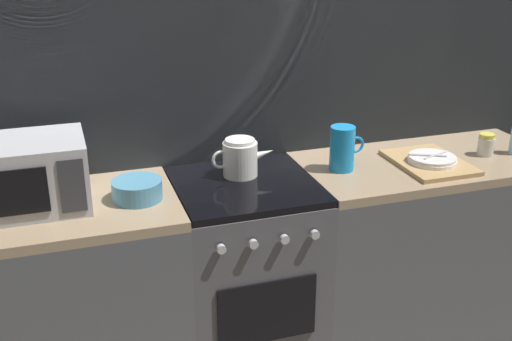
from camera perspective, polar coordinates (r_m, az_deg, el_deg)
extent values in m
cube|color=gray|center=(2.90, -2.97, 6.74)|extent=(3.60, 0.05, 2.40)
cube|color=#A8B2BC|center=(2.88, -2.85, 6.64)|extent=(3.58, 0.01, 2.39)
cube|color=#515459|center=(2.82, -19.09, -12.11)|extent=(1.20, 0.60, 0.86)
cube|color=#9E8466|center=(2.61, -20.28, -3.82)|extent=(1.20, 0.60, 0.04)
cube|color=#4C4C51|center=(2.91, -0.95, -9.59)|extent=(0.60, 0.60, 0.87)
cube|color=black|center=(2.70, -1.01, -1.40)|extent=(0.59, 0.59, 0.03)
cube|color=black|center=(2.66, 1.04, -12.55)|extent=(0.42, 0.01, 0.28)
cylinder|color=#B7B7BC|center=(2.43, -3.12, -7.03)|extent=(0.04, 0.02, 0.04)
cylinder|color=#B7B7BC|center=(2.46, -0.23, -6.60)|extent=(0.04, 0.02, 0.04)
cylinder|color=#B7B7BC|center=(2.50, 2.58, -6.16)|extent=(0.04, 0.02, 0.04)
cylinder|color=#B7B7BC|center=(2.54, 5.29, -5.72)|extent=(0.04, 0.02, 0.04)
cube|color=#515459|center=(3.26, 14.46, -6.81)|extent=(1.20, 0.60, 0.86)
cube|color=#9E8466|center=(3.07, 15.23, 0.60)|extent=(1.20, 0.60, 0.04)
cube|color=#B2B2B7|center=(2.58, -19.97, -0.34)|extent=(0.46, 0.34, 0.27)
cube|color=black|center=(2.42, -21.30, -1.95)|extent=(0.28, 0.01, 0.17)
cube|color=#333338|center=(2.42, -16.10, -1.34)|extent=(0.09, 0.01, 0.21)
cylinder|color=white|center=(2.75, -1.43, 1.02)|extent=(0.15, 0.15, 0.15)
cylinder|color=white|center=(2.72, -1.45, 2.66)|extent=(0.13, 0.13, 0.02)
cone|color=white|center=(2.78, 0.74, 1.56)|extent=(0.10, 0.04, 0.05)
torus|color=white|center=(2.73, -3.14, 0.97)|extent=(0.08, 0.01, 0.08)
cylinder|color=teal|center=(2.57, -10.59, -1.71)|extent=(0.20, 0.20, 0.08)
cylinder|color=#198CD8|center=(2.83, 7.71, 1.97)|extent=(0.11, 0.11, 0.20)
torus|color=#198CD8|center=(2.86, 8.94, 2.29)|extent=(0.08, 0.01, 0.08)
cube|color=tan|center=(3.00, 15.21, 0.70)|extent=(0.30, 0.40, 0.02)
cylinder|color=white|center=(2.98, 15.45, 0.87)|extent=(0.22, 0.22, 0.01)
cylinder|color=white|center=(2.97, 15.48, 1.13)|extent=(0.21, 0.21, 0.01)
cylinder|color=silver|center=(2.98, 15.82, 1.36)|extent=(0.16, 0.07, 0.01)
cube|color=silver|center=(2.97, 15.07, 1.35)|extent=(0.16, 0.09, 0.00)
cylinder|color=silver|center=(3.19, 19.85, 2.03)|extent=(0.08, 0.08, 0.08)
cylinder|color=#D8D14C|center=(3.18, 19.97, 2.93)|extent=(0.07, 0.07, 0.02)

